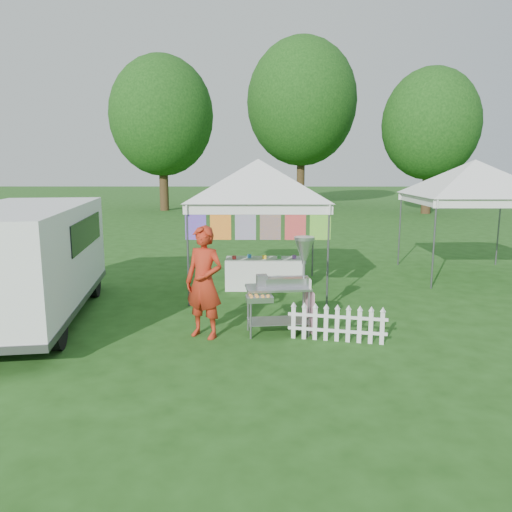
{
  "coord_description": "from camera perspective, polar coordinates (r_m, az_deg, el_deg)",
  "views": [
    {
      "loc": [
        0.01,
        -7.85,
        2.87
      ],
      "look_at": [
        -0.04,
        1.79,
        1.1
      ],
      "focal_mm": 35.0,
      "sensor_mm": 36.0,
      "label": 1
    }
  ],
  "objects": [
    {
      "name": "ground",
      "position": [
        8.36,
        0.19,
        -9.67
      ],
      "size": [
        120.0,
        120.0,
        0.0
      ],
      "primitive_type": "plane",
      "color": "#204814",
      "rests_on": "ground"
    },
    {
      "name": "tree_left",
      "position": [
        32.55,
        -10.73,
        15.43
      ],
      "size": [
        6.4,
        6.4,
        9.53
      ],
      "color": "#342612",
      "rests_on": "ground"
    },
    {
      "name": "canopy_right",
      "position": [
        13.98,
        23.8,
        10.02
      ],
      "size": [
        4.24,
        4.24,
        3.45
      ],
      "color": "#59595E",
      "rests_on": "ground"
    },
    {
      "name": "canopy_main",
      "position": [
        11.35,
        0.24,
        10.99
      ],
      "size": [
        4.24,
        4.24,
        3.45
      ],
      "color": "#59595E",
      "rests_on": "ground"
    },
    {
      "name": "tree_mid",
      "position": [
        36.23,
        5.26,
        17.1
      ],
      "size": [
        7.6,
        7.6,
        11.52
      ],
      "color": "#342612",
      "rests_on": "ground"
    },
    {
      "name": "cargo_van",
      "position": [
        10.18,
        -24.77,
        -0.32
      ],
      "size": [
        2.76,
        5.36,
        2.13
      ],
      "rotation": [
        0.0,
        0.0,
        0.14
      ],
      "color": "white",
      "rests_on": "ground"
    },
    {
      "name": "picket_fence",
      "position": [
        8.35,
        9.24,
        -7.74
      ],
      "size": [
        1.59,
        0.36,
        0.56
      ],
      "rotation": [
        0.0,
        0.0,
        -0.21
      ],
      "color": "white",
      "rests_on": "ground"
    },
    {
      "name": "display_table",
      "position": [
        11.72,
        0.95,
        -2.0
      ],
      "size": [
        1.8,
        0.7,
        0.71
      ],
      "primitive_type": "cube",
      "color": "white",
      "rests_on": "ground"
    },
    {
      "name": "tree_right",
      "position": [
        31.56,
        19.35,
        14.01
      ],
      "size": [
        5.6,
        5.6,
        8.42
      ],
      "color": "#342612",
      "rests_on": "ground"
    },
    {
      "name": "donut_cart",
      "position": [
        8.47,
        3.74,
        -2.48
      ],
      "size": [
        1.2,
        0.95,
        1.67
      ],
      "rotation": [
        0.0,
        0.0,
        0.12
      ],
      "color": "gray",
      "rests_on": "ground"
    },
    {
      "name": "vendor",
      "position": [
        8.34,
        -5.95,
        -3.0
      ],
      "size": [
        0.82,
        0.71,
        1.89
      ],
      "primitive_type": "imported",
      "rotation": [
        0.0,
        0.0,
        -0.46
      ],
      "color": "#AC2815",
      "rests_on": "ground"
    }
  ]
}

